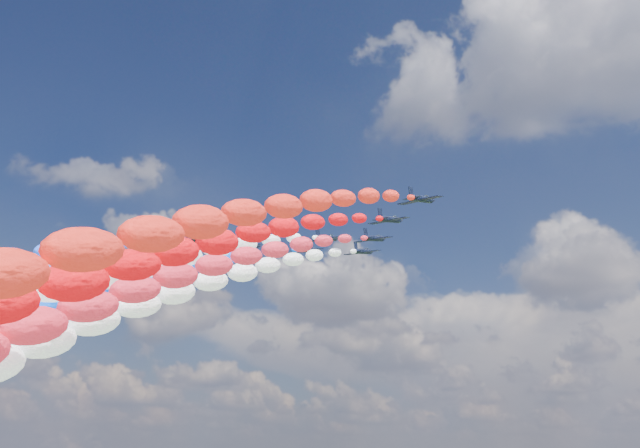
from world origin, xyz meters
The scene contains 15 objects.
jet_0 centered at (-25.69, -6.24, 91.28)m, with size 8.30×11.12×2.45m, color black, non-canonical shape.
jet_1 centered at (-19.43, 3.90, 91.28)m, with size 8.30×11.12×2.45m, color black, non-canonical shape.
trail_1 centered at (-19.43, -53.36, 68.97)m, with size 5.75×111.07×48.28m, color blue, non-canonical shape.
jet_2 centered at (-9.61, 13.68, 91.28)m, with size 8.30×11.12×2.45m, color black, non-canonical shape.
trail_2 centered at (-9.61, -43.58, 68.97)m, with size 5.75×111.07×48.28m, color #074FFF, non-canonical shape.
jet_3 centered at (-0.66, 7.91, 91.28)m, with size 8.30×11.12×2.45m, color black, non-canonical shape.
trail_3 centered at (-0.66, -49.35, 68.97)m, with size 5.75×111.07×48.28m, color white, non-canonical shape.
jet_4 centered at (0.79, 21.57, 91.28)m, with size 8.30×11.12×2.45m, color black, non-canonical shape.
trail_4 centered at (0.79, -35.69, 68.97)m, with size 5.75×111.07×48.28m, color white, non-canonical shape.
jet_5 centered at (7.86, 13.47, 91.28)m, with size 8.30×11.12×2.45m, color black, non-canonical shape.
trail_5 centered at (7.86, -43.79, 68.97)m, with size 5.75×111.07×48.28m, color red, non-canonical shape.
jet_6 centered at (16.76, 3.20, 91.28)m, with size 8.30×11.12×2.45m, color black, non-canonical shape.
trail_6 centered at (16.76, -54.06, 68.97)m, with size 5.75×111.07×48.28m, color red, non-canonical shape.
jet_7 centered at (27.22, -4.86, 91.28)m, with size 8.30×11.12×2.45m, color black, non-canonical shape.
trail_7 centered at (27.22, -62.12, 68.97)m, with size 5.75×111.07×48.28m, color red, non-canonical shape.
Camera 1 is at (82.22, -130.32, 44.21)m, focal length 44.06 mm.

